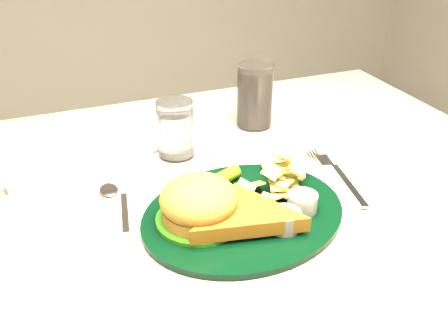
# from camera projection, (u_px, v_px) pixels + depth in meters

# --- Properties ---
(dinner_plate) EXTENTS (0.37, 0.33, 0.07)m
(dinner_plate) POSITION_uv_depth(u_px,v_px,m) (244.00, 196.00, 0.73)
(dinner_plate) COLOR black
(dinner_plate) RESTS_ON table
(water_glass) EXTENTS (0.08, 0.08, 0.10)m
(water_glass) POSITION_uv_depth(u_px,v_px,m) (176.00, 129.00, 0.89)
(water_glass) COLOR white
(water_glass) RESTS_ON table
(cola_glass) EXTENTS (0.08, 0.08, 0.13)m
(cola_glass) POSITION_uv_depth(u_px,v_px,m) (255.00, 96.00, 0.99)
(cola_glass) COLOR black
(cola_glass) RESTS_ON table
(fork_napkin) EXTENTS (0.16, 0.19, 0.01)m
(fork_napkin) POSITION_uv_depth(u_px,v_px,m) (345.00, 182.00, 0.82)
(fork_napkin) COLOR white
(fork_napkin) RESTS_ON table
(spoon) EXTENTS (0.06, 0.15, 0.01)m
(spoon) POSITION_uv_depth(u_px,v_px,m) (125.00, 211.00, 0.75)
(spoon) COLOR silver
(spoon) RESTS_ON table
(ramekin) EXTENTS (0.04, 0.04, 0.03)m
(ramekin) POSITION_uv_depth(u_px,v_px,m) (19.00, 184.00, 0.80)
(ramekin) COLOR white
(ramekin) RESTS_ON table
(wrapped_straw) EXTENTS (0.19, 0.15, 0.01)m
(wrapped_straw) POSITION_uv_depth(u_px,v_px,m) (170.00, 142.00, 0.95)
(wrapped_straw) COLOR white
(wrapped_straw) RESTS_ON table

